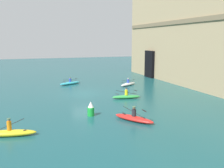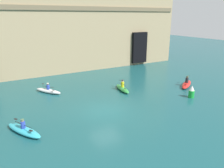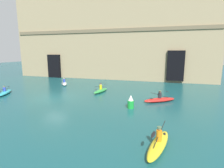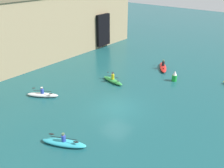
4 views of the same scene
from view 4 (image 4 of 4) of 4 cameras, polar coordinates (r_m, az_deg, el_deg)
ground_plane at (r=23.05m, az=1.02°, el=-5.44°), size 120.00×120.00×0.00m
kayak_white at (r=25.75m, az=-15.57°, el=-2.34°), size 2.32×3.03×1.04m
kayak_cyan at (r=18.90m, az=-10.92°, el=-13.01°), size 2.23×3.41×1.03m
kayak_green at (r=27.87m, az=0.18°, el=0.88°), size 1.20×3.12×1.18m
kayak_red at (r=32.23m, az=11.57°, el=3.84°), size 3.31×2.57×1.18m
marker_buoy at (r=28.94m, az=14.11°, el=1.72°), size 0.56×0.56×1.22m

